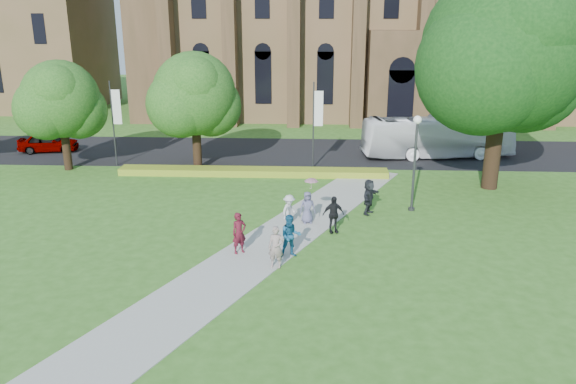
# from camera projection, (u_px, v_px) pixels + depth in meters

# --- Properties ---
(ground) EXTENTS (160.00, 160.00, 0.00)m
(ground) POSITION_uv_depth(u_px,v_px,m) (265.00, 255.00, 25.06)
(ground) COLOR #34641E
(ground) RESTS_ON ground
(road) EXTENTS (160.00, 10.00, 0.02)m
(road) POSITION_uv_depth(u_px,v_px,m) (288.00, 152.00, 44.11)
(road) COLOR black
(road) RESTS_ON ground
(footpath) EXTENTS (15.58, 28.54, 0.04)m
(footpath) POSITION_uv_depth(u_px,v_px,m) (267.00, 246.00, 26.00)
(footpath) COLOR #B2B2A8
(footpath) RESTS_ON ground
(flower_hedge) EXTENTS (18.00, 1.40, 0.45)m
(flower_hedge) POSITION_uv_depth(u_px,v_px,m) (253.00, 172.00, 37.66)
(flower_hedge) COLOR gold
(flower_hedge) RESTS_ON ground
(building_west) EXTENTS (22.00, 14.00, 18.30)m
(building_west) POSITION_uv_depth(u_px,v_px,m) (0.00, 25.00, 63.95)
(building_west) COLOR brown
(building_west) RESTS_ON ground
(streetlamp) EXTENTS (0.44, 0.44, 5.24)m
(streetlamp) POSITION_uv_depth(u_px,v_px,m) (415.00, 152.00, 29.90)
(streetlamp) COLOR #38383D
(streetlamp) RESTS_ON ground
(large_tree) EXTENTS (9.60, 9.60, 13.20)m
(large_tree) POSITION_uv_depth(u_px,v_px,m) (504.00, 50.00, 32.41)
(large_tree) COLOR #332114
(large_tree) RESTS_ON ground
(street_tree_0) EXTENTS (5.20, 5.20, 7.50)m
(street_tree_0) POSITION_uv_depth(u_px,v_px,m) (61.00, 99.00, 37.66)
(street_tree_0) COLOR #332114
(street_tree_0) RESTS_ON ground
(street_tree_1) EXTENTS (5.60, 5.60, 8.05)m
(street_tree_1) POSITION_uv_depth(u_px,v_px,m) (194.00, 94.00, 37.60)
(street_tree_1) COLOR #332114
(street_tree_1) RESTS_ON ground
(banner_pole_0) EXTENTS (0.70, 0.10, 6.00)m
(banner_pole_0) POSITION_uv_depth(u_px,v_px,m) (315.00, 120.00, 38.42)
(banner_pole_0) COLOR #38383D
(banner_pole_0) RESTS_ON ground
(banner_pole_1) EXTENTS (0.70, 0.10, 6.00)m
(banner_pole_1) POSITION_uv_depth(u_px,v_px,m) (114.00, 119.00, 39.10)
(banner_pole_1) COLOR #38383D
(banner_pole_1) RESTS_ON ground
(tour_coach) EXTENTS (11.47, 4.13, 3.12)m
(tour_coach) POSITION_uv_depth(u_px,v_px,m) (437.00, 137.00, 42.04)
(tour_coach) COLOR silver
(tour_coach) RESTS_ON road
(car_0) EXTENTS (4.69, 2.59, 1.51)m
(car_0) POSITION_uv_depth(u_px,v_px,m) (48.00, 142.00, 43.91)
(car_0) COLOR gray
(car_0) RESTS_ON road
(pedestrian_0) EXTENTS (0.82, 0.77, 1.89)m
(pedestrian_0) POSITION_uv_depth(u_px,v_px,m) (239.00, 233.00, 24.95)
(pedestrian_0) COLOR #50121F
(pedestrian_0) RESTS_ON footpath
(pedestrian_1) EXTENTS (1.05, 0.88, 1.93)m
(pedestrian_1) POSITION_uv_depth(u_px,v_px,m) (291.00, 236.00, 24.58)
(pedestrian_1) COLOR #18527A
(pedestrian_1) RESTS_ON footpath
(pedestrian_2) EXTENTS (1.06, 1.24, 1.67)m
(pedestrian_2) POSITION_uv_depth(u_px,v_px,m) (289.00, 211.00, 28.13)
(pedestrian_2) COLOR #BABABA
(pedestrian_2) RESTS_ON footpath
(pedestrian_3) EXTENTS (1.17, 0.74, 1.86)m
(pedestrian_3) POSITION_uv_depth(u_px,v_px,m) (333.00, 214.00, 27.36)
(pedestrian_3) COLOR black
(pedestrian_3) RESTS_ON footpath
(pedestrian_4) EXTENTS (0.91, 0.70, 1.66)m
(pedestrian_4) POSITION_uv_depth(u_px,v_px,m) (307.00, 207.00, 28.67)
(pedestrian_4) COLOR slate
(pedestrian_4) RESTS_ON footpath
(pedestrian_5) EXTENTS (1.28, 1.85, 1.92)m
(pedestrian_5) POSITION_uv_depth(u_px,v_px,m) (369.00, 197.00, 29.95)
(pedestrian_5) COLOR #23262A
(pedestrian_5) RESTS_ON footpath
(pedestrian_6) EXTENTS (0.71, 0.51, 1.82)m
(pedestrian_6) POSITION_uv_depth(u_px,v_px,m) (276.00, 247.00, 23.52)
(pedestrian_6) COLOR gray
(pedestrian_6) RESTS_ON footpath
(parasol) EXTENTS (0.85, 0.85, 0.60)m
(parasol) POSITION_uv_depth(u_px,v_px,m) (311.00, 186.00, 28.42)
(parasol) COLOR #E4A1BC
(parasol) RESTS_ON pedestrian_4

